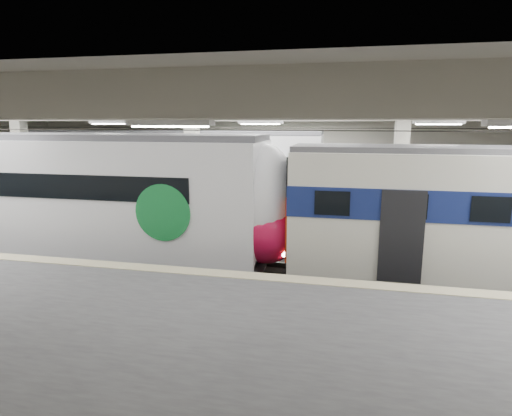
# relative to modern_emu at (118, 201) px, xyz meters

# --- Properties ---
(station_hall) EXTENTS (36.00, 24.00, 5.75)m
(station_hall) POSITION_rel_modern_emu_xyz_m (4.67, -1.74, 1.00)
(station_hall) COLOR black
(station_hall) RESTS_ON ground
(modern_emu) EXTENTS (14.19, 2.93, 4.56)m
(modern_emu) POSITION_rel_modern_emu_xyz_m (0.00, 0.00, 0.00)
(modern_emu) COLOR white
(modern_emu) RESTS_ON ground
(older_rer) EXTENTS (12.87, 2.84, 4.27)m
(older_rer) POSITION_rel_modern_emu_xyz_m (12.49, 0.00, -0.00)
(older_rer) COLOR silver
(older_rer) RESTS_ON ground
(far_train) EXTENTS (14.43, 3.31, 4.57)m
(far_train) POSITION_rel_modern_emu_xyz_m (-0.49, 5.50, 0.12)
(far_train) COLOR white
(far_train) RESTS_ON ground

